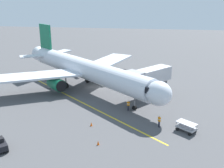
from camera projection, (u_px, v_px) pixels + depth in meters
ground_plane at (95, 87)px, 52.53m from camera, size 220.00×220.00×0.00m
apron_lead_in_line at (77, 100)px, 45.93m from camera, size 31.06×25.58×0.01m
airplane at (84, 69)px, 50.51m from camera, size 33.87×32.08×11.50m
jet_bridge at (146, 78)px, 45.84m from camera, size 8.84×10.05×5.40m
ground_crew_marshaller at (128, 105)px, 41.30m from camera, size 0.45×0.35×1.71m
ground_crew_wing_walker at (159, 121)px, 35.95m from camera, size 0.42×0.47×1.71m
tug_near_nose at (124, 73)px, 59.84m from camera, size 2.37×2.73×1.50m
belt_loader_starboard_side at (74, 71)px, 61.22m from camera, size 4.52×3.45×2.32m
baggage_cart_rear_apron at (186, 127)px, 34.85m from camera, size 2.92×2.69×1.27m
safety_cone_nose_left at (91, 124)px, 36.45m from camera, size 0.32×0.32×0.55m
safety_cone_nose_right at (98, 143)px, 31.72m from camera, size 0.32×0.32×0.55m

